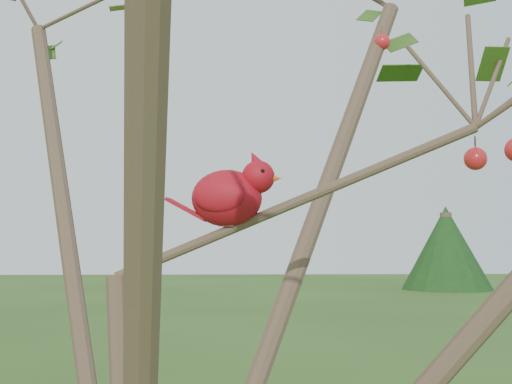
% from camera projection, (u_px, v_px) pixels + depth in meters
% --- Properties ---
extents(crabapple_tree, '(2.35, 2.05, 2.95)m').
position_uv_depth(crabapple_tree, '(154.00, 169.00, 1.09)').
color(crabapple_tree, '#463425').
rests_on(crabapple_tree, ground).
extents(cardinal, '(0.20, 0.12, 0.14)m').
position_uv_depth(cardinal, '(231.00, 195.00, 1.20)').
color(cardinal, '#AF0F16').
rests_on(cardinal, ground).
extents(distant_trees, '(38.73, 10.43, 3.35)m').
position_uv_depth(distant_trees, '(182.00, 254.00, 24.48)').
color(distant_trees, '#463425').
rests_on(distant_trees, ground).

